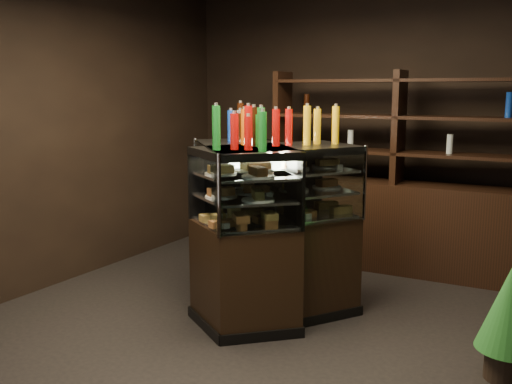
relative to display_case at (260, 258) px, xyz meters
The scene contains 7 objects.
ground 0.76m from the display_case, 36.44° to the right, with size 5.00×5.00×0.00m, color black.
room_shell 1.59m from the display_case, 36.44° to the right, with size 5.02×5.02×3.01m.
display_case is the anchor object (origin of this frame).
food_display 0.60m from the display_case, 84.45° to the right, with size 1.15×1.08×0.43m.
bottles_top 1.06m from the display_case, 95.55° to the left, with size 0.98×0.94×0.30m.
potted_conifer 1.90m from the display_case, ahead, with size 0.41×0.41×0.88m.
back_shelving 1.80m from the display_case, 70.79° to the left, with size 2.59×0.56×2.00m.
Camera 1 is at (1.75, -3.49, 1.81)m, focal length 40.00 mm.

